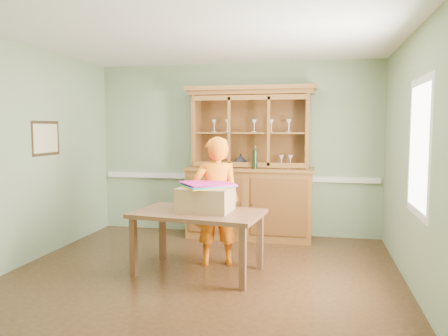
% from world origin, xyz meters
% --- Properties ---
extents(floor, '(4.50, 4.50, 0.00)m').
position_xyz_m(floor, '(0.00, 0.00, 0.00)').
color(floor, '#4B2F18').
rests_on(floor, ground).
extents(ceiling, '(4.50, 4.50, 0.00)m').
position_xyz_m(ceiling, '(0.00, 0.00, 2.70)').
color(ceiling, white).
rests_on(ceiling, wall_back).
extents(wall_back, '(4.50, 0.00, 4.50)m').
position_xyz_m(wall_back, '(0.00, 2.00, 1.35)').
color(wall_back, gray).
rests_on(wall_back, floor).
extents(wall_left, '(0.00, 4.00, 4.00)m').
position_xyz_m(wall_left, '(-2.25, 0.00, 1.35)').
color(wall_left, gray).
rests_on(wall_left, floor).
extents(wall_right, '(0.00, 4.00, 4.00)m').
position_xyz_m(wall_right, '(2.25, 0.00, 1.35)').
color(wall_right, gray).
rests_on(wall_right, floor).
extents(wall_front, '(4.50, 0.00, 4.50)m').
position_xyz_m(wall_front, '(0.00, -2.00, 1.35)').
color(wall_front, gray).
rests_on(wall_front, floor).
extents(chair_rail, '(4.41, 0.05, 0.08)m').
position_xyz_m(chair_rail, '(0.00, 1.98, 0.90)').
color(chair_rail, white).
rests_on(chair_rail, wall_back).
extents(framed_map, '(0.03, 0.60, 0.46)m').
position_xyz_m(framed_map, '(-2.23, 0.30, 1.55)').
color(framed_map, '#342415').
rests_on(framed_map, wall_left).
extents(window_panel, '(0.03, 0.96, 1.36)m').
position_xyz_m(window_panel, '(2.23, -0.30, 1.50)').
color(window_panel, white).
rests_on(window_panel, wall_right).
extents(china_hutch, '(1.97, 0.65, 2.31)m').
position_xyz_m(china_hutch, '(0.27, 1.74, 0.81)').
color(china_hutch, brown).
rests_on(china_hutch, floor).
extents(dining_table, '(1.55, 1.04, 0.72)m').
position_xyz_m(dining_table, '(-0.06, -0.04, 0.64)').
color(dining_table, brown).
rests_on(dining_table, floor).
extents(cardboard_box, '(0.62, 0.51, 0.28)m').
position_xyz_m(cardboard_box, '(0.01, -0.01, 0.86)').
color(cardboard_box, '#9B734F').
rests_on(cardboard_box, dining_table).
extents(kite_stack, '(0.71, 0.71, 0.05)m').
position_xyz_m(kite_stack, '(0.04, 0.04, 1.03)').
color(kite_stack, orange).
rests_on(kite_stack, cardboard_box).
extents(person, '(0.67, 0.55, 1.58)m').
position_xyz_m(person, '(0.07, 0.31, 0.79)').
color(person, orange).
rests_on(person, floor).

